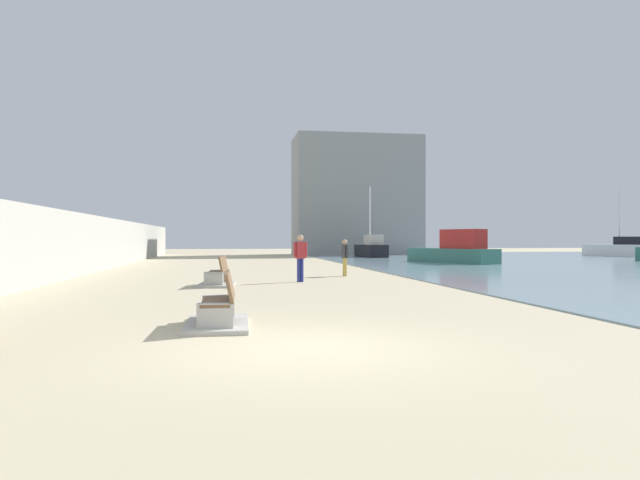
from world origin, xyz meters
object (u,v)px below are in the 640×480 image
(person_standing, at_px, (345,255))
(boat_far_right, at_px, (625,249))
(bench_far, at_px, (217,279))
(boat_mid_bay, at_px, (371,248))
(bench_near, at_px, (219,313))
(person_walking, at_px, (300,254))
(boat_nearest, at_px, (455,251))

(person_standing, xyz_separation_m, boat_far_right, (28.70, 20.49, -0.18))
(bench_far, xyz_separation_m, boat_mid_bay, (12.09, 26.41, 0.52))
(person_standing, distance_m, boat_far_right, 35.27)
(bench_near, bearing_deg, boat_far_right, 44.75)
(bench_far, xyz_separation_m, boat_far_right, (33.88, 24.51, 0.47))
(bench_near, distance_m, person_walking, 10.45)
(bench_near, distance_m, boat_nearest, 27.63)
(person_walking, relative_size, boat_far_right, 0.26)
(boat_mid_bay, relative_size, boat_far_right, 0.90)
(person_standing, xyz_separation_m, boat_mid_bay, (6.91, 22.39, -0.12))
(bench_near, xyz_separation_m, bench_far, (-0.17, 8.91, 0.00))
(person_walking, distance_m, boat_mid_bay, 26.88)
(bench_far, xyz_separation_m, person_standing, (5.18, 4.02, 0.64))
(boat_mid_bay, distance_m, boat_nearest, 11.94)
(boat_far_right, bearing_deg, bench_near, -135.25)
(boat_mid_bay, distance_m, boat_far_right, 21.87)
(bench_near, distance_m, boat_far_right, 47.47)
(person_walking, bearing_deg, boat_far_right, 37.06)
(bench_near, relative_size, person_walking, 1.25)
(bench_far, xyz_separation_m, person_walking, (2.93, 1.14, 0.76))
(person_walking, bearing_deg, person_standing, 52.05)
(boat_nearest, bearing_deg, bench_near, -121.22)
(bench_far, bearing_deg, bench_near, -88.92)
(person_standing, bearing_deg, bench_far, -142.20)
(person_walking, height_order, boat_far_right, boat_far_right)
(bench_near, relative_size, boat_mid_bay, 0.36)
(bench_near, bearing_deg, boat_mid_bay, 71.35)
(boat_mid_bay, xyz_separation_m, boat_nearest, (2.40, -11.70, 0.04))
(person_walking, xyz_separation_m, boat_nearest, (11.56, 13.58, -0.20))
(bench_far, distance_m, boat_far_right, 41.82)
(bench_far, height_order, boat_mid_bay, boat_mid_bay)
(person_standing, relative_size, boat_mid_bay, 0.26)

